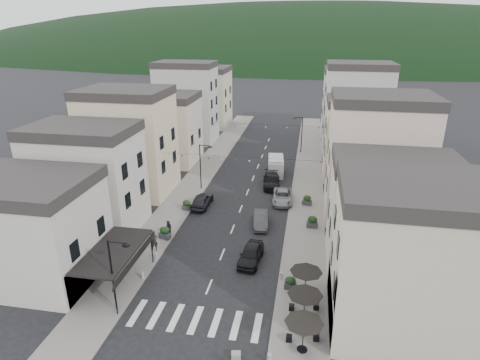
# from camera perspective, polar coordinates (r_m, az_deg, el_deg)

# --- Properties ---
(ground) EXTENTS (700.00, 700.00, 0.00)m
(ground) POSITION_cam_1_polar(r_m,az_deg,el_deg) (29.54, -7.48, -21.62)
(ground) COLOR black
(ground) RESTS_ON ground
(sidewalk_left) EXTENTS (4.00, 76.00, 0.12)m
(sidewalk_left) POSITION_cam_1_polar(r_m,az_deg,el_deg) (58.02, -5.32, 1.13)
(sidewalk_left) COLOR slate
(sidewalk_left) RESTS_ON ground
(sidewalk_right) EXTENTS (4.00, 76.00, 0.12)m
(sidewalk_right) POSITION_cam_1_polar(r_m,az_deg,el_deg) (56.12, 9.63, 0.19)
(sidewalk_right) COLOR slate
(sidewalk_right) RESTS_ON ground
(hill_backdrop) EXTENTS (640.00, 360.00, 70.00)m
(hill_backdrop) POSITION_cam_1_polar(r_m,az_deg,el_deg) (321.14, 9.16, 17.55)
(hill_backdrop) COLOR black
(hill_backdrop) RESTS_ON ground
(boutique_building) EXTENTS (12.00, 8.00, 8.00)m
(boutique_building) POSITION_cam_1_polar(r_m,az_deg,el_deg) (37.71, -28.66, -6.67)
(boutique_building) COLOR beige
(boutique_building) RESTS_ON ground
(bistro_building) EXTENTS (10.00, 8.00, 10.00)m
(bistro_building) POSITION_cam_1_polar(r_m,az_deg,el_deg) (29.60, 23.11, -11.13)
(bistro_building) COLOR beige
(bistro_building) RESTS_ON ground
(boutique_awning) EXTENTS (3.77, 7.50, 3.28)m
(boutique_awning) POSITION_cam_1_polar(r_m,az_deg,el_deg) (33.83, -17.17, -9.75)
(boutique_awning) COLOR black
(boutique_awning) RESTS_ON ground
(buildings_row_left) EXTENTS (10.20, 54.16, 14.00)m
(buildings_row_left) POSITION_cam_1_polar(r_m,az_deg,el_deg) (63.66, -10.31, 8.40)
(buildings_row_left) COLOR beige
(buildings_row_left) RESTS_ON ground
(buildings_row_right) EXTENTS (10.20, 54.16, 14.50)m
(buildings_row_right) POSITION_cam_1_polar(r_m,az_deg,el_deg) (59.11, 16.93, 7.02)
(buildings_row_right) COLOR beige
(buildings_row_right) RESTS_ON ground
(cafe_terrace) EXTENTS (2.50, 8.10, 2.53)m
(cafe_terrace) POSITION_cam_1_polar(r_m,az_deg,el_deg) (29.21, 9.22, -16.25)
(cafe_terrace) COLOR black
(cafe_terrace) RESTS_ON ground
(streetlamp_left_near) EXTENTS (1.70, 0.56, 6.00)m
(streetlamp_left_near) POSITION_cam_1_polar(r_m,az_deg,el_deg) (30.69, -17.36, -11.95)
(streetlamp_left_near) COLOR black
(streetlamp_left_near) RESTS_ON ground
(streetlamp_left_far) EXTENTS (1.70, 0.56, 6.00)m
(streetlamp_left_far) POSITION_cam_1_polar(r_m,az_deg,el_deg) (50.94, -5.38, 2.55)
(streetlamp_left_far) COLOR black
(streetlamp_left_far) RESTS_ON ground
(streetlamp_right_far) EXTENTS (1.70, 0.56, 6.00)m
(streetlamp_right_far) POSITION_cam_1_polar(r_m,az_deg,el_deg) (66.49, 8.57, 6.90)
(streetlamp_right_far) COLOR black
(streetlamp_right_far) RESTS_ON ground
(bollards) EXTENTS (11.66, 10.26, 0.60)m
(bollards) POSITION_cam_1_polar(r_m,az_deg,el_deg) (33.33, -4.66, -14.81)
(bollards) COLOR gray
(bollards) RESTS_ON ground
(bunting_near) EXTENTS (19.00, 0.28, 0.62)m
(bunting_near) POSITION_cam_1_polar(r_m,az_deg,el_deg) (45.39, 0.33, 2.88)
(bunting_near) COLOR black
(bunting_near) RESTS_ON ground
(bunting_far) EXTENTS (19.00, 0.28, 0.62)m
(bunting_far) POSITION_cam_1_polar(r_m,az_deg,el_deg) (60.62, 2.91, 7.61)
(bunting_far) COLOR black
(bunting_far) RESTS_ON ground
(parked_car_a) EXTENTS (2.14, 4.55, 1.51)m
(parked_car_a) POSITION_cam_1_polar(r_m,az_deg,el_deg) (36.56, 1.56, -10.51)
(parked_car_a) COLOR black
(parked_car_a) RESTS_ON ground
(parked_car_b) EXTENTS (1.97, 4.37, 1.39)m
(parked_car_b) POSITION_cam_1_polar(r_m,az_deg,el_deg) (42.67, 2.98, -5.64)
(parked_car_b) COLOR #37373A
(parked_car_b) RESTS_ON ground
(parked_car_c) EXTENTS (2.56, 5.13, 1.40)m
(parked_car_c) POSITION_cam_1_polar(r_m,az_deg,el_deg) (48.33, 6.06, -2.36)
(parked_car_c) COLOR gray
(parked_car_c) RESTS_ON ground
(parked_car_d) EXTENTS (2.70, 5.46, 1.53)m
(parked_car_d) POSITION_cam_1_polar(r_m,az_deg,el_deg) (52.80, 4.51, -0.12)
(parked_car_d) COLOR black
(parked_car_d) RESTS_ON ground
(parked_car_e) EXTENTS (1.96, 4.62, 1.56)m
(parked_car_e) POSITION_cam_1_polar(r_m,az_deg,el_deg) (47.13, -5.43, -2.87)
(parked_car_e) COLOR black
(parked_car_e) RESTS_ON ground
(delivery_van) EXTENTS (2.63, 5.47, 2.53)m
(delivery_van) POSITION_cam_1_polar(r_m,az_deg,el_deg) (57.31, 5.11, 2.13)
(delivery_van) COLOR #BCBCBE
(delivery_van) RESTS_ON ground
(pedestrian_a) EXTENTS (0.81, 0.65, 1.94)m
(pedestrian_a) POSITION_cam_1_polar(r_m,az_deg,el_deg) (38.71, -12.13, -8.49)
(pedestrian_a) COLOR black
(pedestrian_a) RESTS_ON sidewalk_left
(pedestrian_b) EXTENTS (1.00, 0.99, 1.63)m
(pedestrian_b) POSITION_cam_1_polar(r_m,az_deg,el_deg) (40.98, -10.12, -6.80)
(pedestrian_b) COLOR #28212C
(pedestrian_b) RESTS_ON sidewalk_left
(concrete_block_b) EXTENTS (0.67, 0.55, 0.45)m
(concrete_block_b) POSITION_cam_1_polar(r_m,az_deg,el_deg) (28.02, -0.57, -23.70)
(concrete_block_b) COLOR gray
(concrete_block_b) RESTS_ON ground
(planter_la) EXTENTS (1.27, 0.92, 1.28)m
(planter_la) POSITION_cam_1_polar(r_m,az_deg,el_deg) (40.67, -10.68, -7.39)
(planter_la) COLOR #2F2F32
(planter_la) RESTS_ON sidewalk_left
(planter_lb) EXTENTS (1.07, 0.62, 1.18)m
(planter_lb) POSITION_cam_1_polar(r_m,az_deg,el_deg) (46.30, -7.57, -3.55)
(planter_lb) COLOR #323335
(planter_lb) RESTS_ON sidewalk_left
(planter_ra) EXTENTS (0.98, 0.55, 1.09)m
(planter_ra) POSITION_cam_1_polar(r_m,az_deg,el_deg) (33.44, 7.18, -14.30)
(planter_ra) COLOR #2B2B2D
(planter_ra) RESTS_ON sidewalk_right
(planter_rb) EXTENTS (1.18, 0.68, 1.29)m
(planter_rb) POSITION_cam_1_polar(r_m,az_deg,el_deg) (42.74, 10.25, -5.86)
(planter_rb) COLOR #313134
(planter_rb) RESTS_ON sidewalk_right
(planter_rc) EXTENTS (1.19, 0.85, 1.20)m
(planter_rc) POSITION_cam_1_polar(r_m,az_deg,el_deg) (47.74, 9.51, -2.85)
(planter_rc) COLOR #333235
(planter_rc) RESTS_ON sidewalk_right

